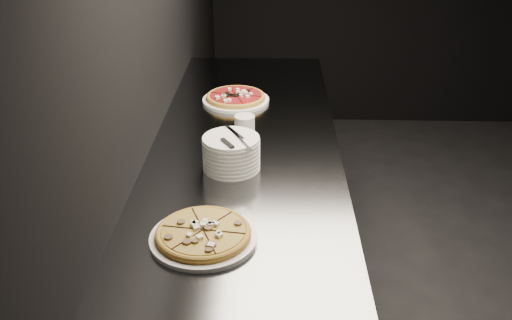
{
  "coord_description": "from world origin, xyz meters",
  "views": [
    {
      "loc": [
        -2.02,
        -1.98,
        1.9
      ],
      "look_at": [
        -2.08,
        -0.19,
        0.98
      ],
      "focal_mm": 40.0,
      "sensor_mm": 36.0,
      "label": 1
    }
  ],
  "objects_px": {
    "counter": "(246,248)",
    "plate_stack": "(231,153)",
    "pizza_mushroom": "(203,234)",
    "cutlery": "(233,139)",
    "ramekin": "(245,124)",
    "pizza_tomato": "(236,98)"
  },
  "relations": [
    {
      "from": "cutlery",
      "to": "pizza_mushroom",
      "type": "bearing_deg",
      "value": -128.87
    },
    {
      "from": "pizza_tomato",
      "to": "cutlery",
      "type": "relative_size",
      "value": 1.52
    },
    {
      "from": "pizza_mushroom",
      "to": "pizza_tomato",
      "type": "height_order",
      "value": "same"
    },
    {
      "from": "pizza_tomato",
      "to": "cutlery",
      "type": "height_order",
      "value": "cutlery"
    },
    {
      "from": "plate_stack",
      "to": "pizza_mushroom",
      "type": "bearing_deg",
      "value": -96.28
    },
    {
      "from": "cutlery",
      "to": "plate_stack",
      "type": "bearing_deg",
      "value": 86.3
    },
    {
      "from": "cutlery",
      "to": "counter",
      "type": "bearing_deg",
      "value": 47.07
    },
    {
      "from": "pizza_mushroom",
      "to": "plate_stack",
      "type": "relative_size",
      "value": 1.55
    },
    {
      "from": "pizza_mushroom",
      "to": "plate_stack",
      "type": "distance_m",
      "value": 0.46
    },
    {
      "from": "counter",
      "to": "plate_stack",
      "type": "bearing_deg",
      "value": -105.92
    },
    {
      "from": "pizza_mushroom",
      "to": "ramekin",
      "type": "bearing_deg",
      "value": 83.92
    },
    {
      "from": "counter",
      "to": "ramekin",
      "type": "relative_size",
      "value": 29.15
    },
    {
      "from": "counter",
      "to": "plate_stack",
      "type": "height_order",
      "value": "plate_stack"
    },
    {
      "from": "counter",
      "to": "ramekin",
      "type": "xyz_separation_m",
      "value": [
        -0.01,
        0.17,
        0.5
      ]
    },
    {
      "from": "pizza_tomato",
      "to": "plate_stack",
      "type": "relative_size",
      "value": 1.58
    },
    {
      "from": "counter",
      "to": "plate_stack",
      "type": "relative_size",
      "value": 11.89
    },
    {
      "from": "pizza_tomato",
      "to": "ramekin",
      "type": "bearing_deg",
      "value": -80.46
    },
    {
      "from": "pizza_mushroom",
      "to": "cutlery",
      "type": "distance_m",
      "value": 0.46
    },
    {
      "from": "counter",
      "to": "plate_stack",
      "type": "distance_m",
      "value": 0.54
    },
    {
      "from": "plate_stack",
      "to": "cutlery",
      "type": "relative_size",
      "value": 0.96
    },
    {
      "from": "pizza_mushroom",
      "to": "pizza_tomato",
      "type": "distance_m",
      "value": 1.12
    },
    {
      "from": "counter",
      "to": "cutlery",
      "type": "height_order",
      "value": "cutlery"
    }
  ]
}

